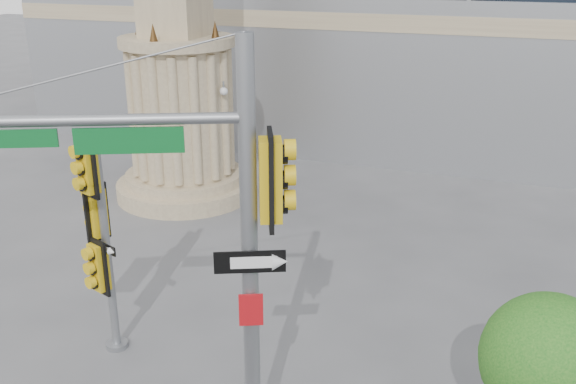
% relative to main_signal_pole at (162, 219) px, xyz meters
% --- Properties ---
extents(monument, '(4.40, 4.40, 16.60)m').
position_rel_main_signal_pole_xyz_m(monument, '(-5.53, 10.37, 1.47)').
color(monument, '#9D886A').
rests_on(monument, ground).
extents(main_signal_pole, '(4.75, 2.46, 6.54)m').
position_rel_main_signal_pole_xyz_m(main_signal_pole, '(0.00, 0.00, 0.00)').
color(main_signal_pole, slate).
rests_on(main_signal_pole, ground).
extents(secondary_signal_pole, '(0.77, 0.73, 4.49)m').
position_rel_main_signal_pole_xyz_m(secondary_signal_pole, '(-2.72, 2.11, -1.42)').
color(secondary_signal_pole, slate).
rests_on(secondary_signal_pole, ground).
extents(street_tree, '(1.97, 1.93, 3.07)m').
position_rel_main_signal_pole_xyz_m(street_tree, '(5.25, 1.40, -2.03)').
color(street_tree, '#9D886A').
rests_on(street_tree, ground).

